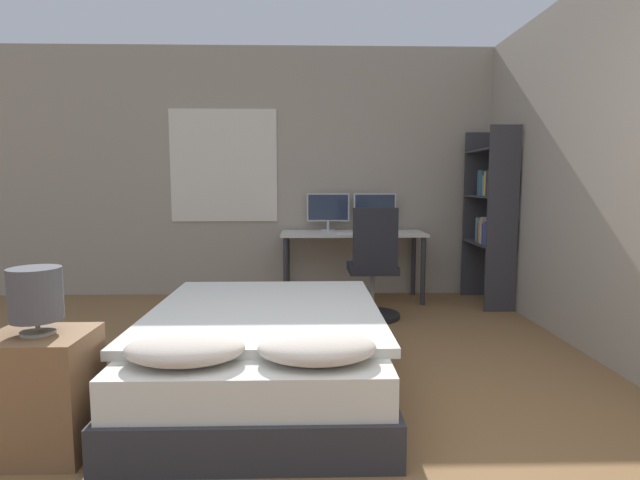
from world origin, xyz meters
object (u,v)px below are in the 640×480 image
bookshelf (492,209)px  office_chair (373,275)px  desk (353,241)px  keyboard (354,233)px  monitor_left (328,209)px  bed (265,350)px  nightstand (42,393)px  computer_mouse (381,232)px  monitor_right (375,209)px  bedside_lamp (36,295)px

bookshelf → office_chair: bearing=-157.2°
desk → keyboard: 0.20m
bookshelf → monitor_left: bearing=165.8°
desk → bookshelf: 1.44m
bed → desk: desk is taller
nightstand → desk: desk is taller
desk → monitor_left: (-0.25, 0.18, 0.33)m
computer_mouse → office_chair: (-0.16, -0.59, -0.34)m
monitor_left → monitor_right: bearing=0.0°
bed → office_chair: 1.75m
desk → bed: bearing=-107.9°
bedside_lamp → monitor_left: monitor_left is taller
bed → bedside_lamp: size_ratio=6.38×
keyboard → computer_mouse: size_ratio=5.20×
desk → office_chair: bearing=-81.5°
computer_mouse → bookshelf: size_ratio=0.04×
computer_mouse → office_chair: office_chair is taller
monitor_left → monitor_right: size_ratio=1.00×
desk → bookshelf: bookshelf is taller
computer_mouse → monitor_left: bearing=146.2°
office_chair → bedside_lamp: bearing=-129.2°
computer_mouse → desk: bearing=147.4°
keyboard → computer_mouse: computer_mouse is taller
monitor_right → computer_mouse: bearing=-86.9°
office_chair → bookshelf: 1.49m
bedside_lamp → keyboard: 3.28m
monitor_right → office_chair: bearing=-98.4°
bedside_lamp → keyboard: bedside_lamp is taller
desk → monitor_right: 0.45m
bed → bedside_lamp: bedside_lamp is taller
bedside_lamp → computer_mouse: bearing=55.0°
bed → office_chair: size_ratio=1.88×
monitor_right → bed: bearing=-111.9°
bed → bookshelf: bearing=44.1°
keyboard → office_chair: 0.68m
keyboard → office_chair: (0.11, -0.59, -0.33)m
bedside_lamp → keyboard: size_ratio=0.83×
nightstand → keyboard: bearing=58.9°
bedside_lamp → office_chair: office_chair is taller
monitor_left → bookshelf: bearing=-14.2°
computer_mouse → bed: bearing=-115.6°
bedside_lamp → office_chair: (1.81, 2.22, -0.33)m
office_chair → keyboard: bearing=101.0°
bed → bookshelf: (2.12, 2.05, 0.74)m
office_chair → computer_mouse: bearing=75.0°
office_chair → desk: bearing=98.5°
monitor_right → monitor_left: bearing=180.0°
nightstand → computer_mouse: computer_mouse is taller
bed → computer_mouse: (1.01, 2.11, 0.50)m
bed → computer_mouse: computer_mouse is taller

